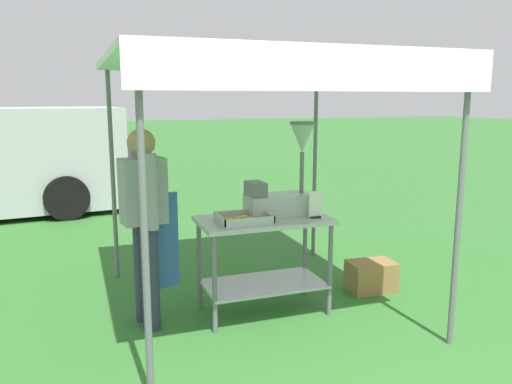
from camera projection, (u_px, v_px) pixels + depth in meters
The scene contains 8 objects.
ground_plane at pixel (171, 206), 8.84m from camera, with size 70.00×70.00×0.00m, color #33702D.
stall_canopy at pixel (260, 68), 4.18m from camera, with size 2.45×2.56×2.16m.
donut_cart at pixel (264, 244), 4.35m from camera, with size 1.11×0.60×0.84m.
donut_tray at pixel (244, 220), 4.16m from camera, with size 0.42×0.33×0.07m.
donut_fryer at pixel (283, 185), 4.41m from camera, with size 0.61×0.28×0.80m.
menu_sign at pixel (316, 207), 4.30m from camera, with size 0.13×0.05×0.23m.
vendor at pixel (145, 218), 4.06m from camera, with size 0.46×0.54×1.61m.
supply_crate at pixel (371, 276), 4.93m from camera, with size 0.46×0.33×0.29m.
Camera 1 is at (-1.53, -2.65, 1.84)m, focal length 35.77 mm.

